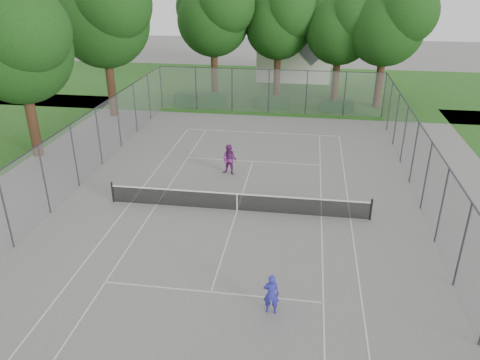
# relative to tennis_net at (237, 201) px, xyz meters

# --- Properties ---
(ground) EXTENTS (120.00, 120.00, 0.00)m
(ground) POSITION_rel_tennis_net_xyz_m (0.00, 0.00, -0.51)
(ground) COLOR slate
(ground) RESTS_ON ground
(grass_far) EXTENTS (60.00, 20.00, 0.00)m
(grass_far) POSITION_rel_tennis_net_xyz_m (0.00, 26.00, -0.51)
(grass_far) COLOR #204F16
(grass_far) RESTS_ON ground
(court_markings) EXTENTS (11.03, 23.83, 0.01)m
(court_markings) POSITION_rel_tennis_net_xyz_m (0.00, 0.00, -0.50)
(court_markings) COLOR silver
(court_markings) RESTS_ON ground
(tennis_net) EXTENTS (12.87, 0.10, 1.10)m
(tennis_net) POSITION_rel_tennis_net_xyz_m (0.00, 0.00, 0.00)
(tennis_net) COLOR black
(tennis_net) RESTS_ON ground
(perimeter_fence) EXTENTS (18.08, 34.08, 3.52)m
(perimeter_fence) POSITION_rel_tennis_net_xyz_m (0.00, 0.00, 1.30)
(perimeter_fence) COLOR #38383D
(perimeter_fence) RESTS_ON ground
(tree_far_left) EXTENTS (7.24, 6.61, 10.40)m
(tree_far_left) POSITION_rel_tennis_net_xyz_m (-5.37, 21.99, 6.64)
(tree_far_left) COLOR #352013
(tree_far_left) RESTS_ON ground
(tree_far_midleft) EXTENTS (6.73, 6.14, 9.67)m
(tree_far_midleft) POSITION_rel_tennis_net_xyz_m (0.29, 22.76, 6.13)
(tree_far_midleft) COLOR #352013
(tree_far_midleft) RESTS_ON ground
(tree_far_midright) EXTENTS (6.57, 5.99, 9.44)m
(tree_far_midright) POSITION_rel_tennis_net_xyz_m (5.51, 21.50, 5.97)
(tree_far_midright) COLOR #352013
(tree_far_midright) RESTS_ON ground
(tree_far_right) EXTENTS (7.07, 6.46, 10.17)m
(tree_far_right) POSITION_rel_tennis_net_xyz_m (9.06, 20.16, 6.48)
(tree_far_right) COLOR #352013
(tree_far_right) RESTS_ON ground
(tree_side_back) EXTENTS (7.83, 7.15, 11.25)m
(tree_side_back) POSITION_rel_tennis_net_xyz_m (-12.14, 14.46, 7.22)
(tree_side_back) COLOR #352013
(tree_side_back) RESTS_ON ground
(tree_side_front) EXTENTS (7.05, 6.44, 10.14)m
(tree_side_front) POSITION_rel_tennis_net_xyz_m (-13.57, 5.46, 6.46)
(tree_side_front) COLOR #352013
(tree_side_front) RESTS_ON ground
(hedge_left) EXTENTS (4.30, 1.29, 1.08)m
(hedge_left) POSITION_rel_tennis_net_xyz_m (-5.96, 18.10, 0.03)
(hedge_left) COLOR #154215
(hedge_left) RESTS_ON ground
(hedge_mid) EXTENTS (3.00, 0.86, 0.94)m
(hedge_mid) POSITION_rel_tennis_net_xyz_m (0.14, 18.29, -0.04)
(hedge_mid) COLOR #154215
(hedge_mid) RESTS_ON ground
(hedge_right) EXTENTS (2.73, 1.00, 0.82)m
(hedge_right) POSITION_rel_tennis_net_xyz_m (5.53, 18.15, -0.10)
(hedge_right) COLOR #154215
(hedge_right) RESTS_ON ground
(house) EXTENTS (7.43, 5.76, 9.25)m
(house) POSITION_rel_tennis_net_xyz_m (1.48, 30.32, 3.21)
(house) COLOR beige
(house) RESTS_ON ground
(girl_player) EXTENTS (0.56, 0.37, 1.54)m
(girl_player) POSITION_rel_tennis_net_xyz_m (2.28, -7.14, 0.26)
(girl_player) COLOR #2D2CA8
(girl_player) RESTS_ON ground
(woman_player) EXTENTS (1.00, 0.86, 1.79)m
(woman_player) POSITION_rel_tennis_net_xyz_m (-1.09, 4.31, 0.38)
(woman_player) COLOR #6E246D
(woman_player) RESTS_ON ground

